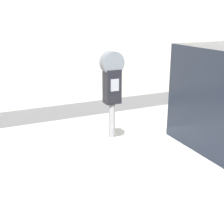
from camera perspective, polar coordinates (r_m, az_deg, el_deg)
name	(u,v)px	position (r m, az deg, el deg)	size (l,w,h in m)	color
sidewalk	(109,148)	(4.64, -0.60, -6.67)	(24.00, 2.80, 0.11)	#BCB7AD
parking_meter	(112,96)	(3.16, 0.00, 3.03)	(0.23, 0.13, 1.51)	gray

